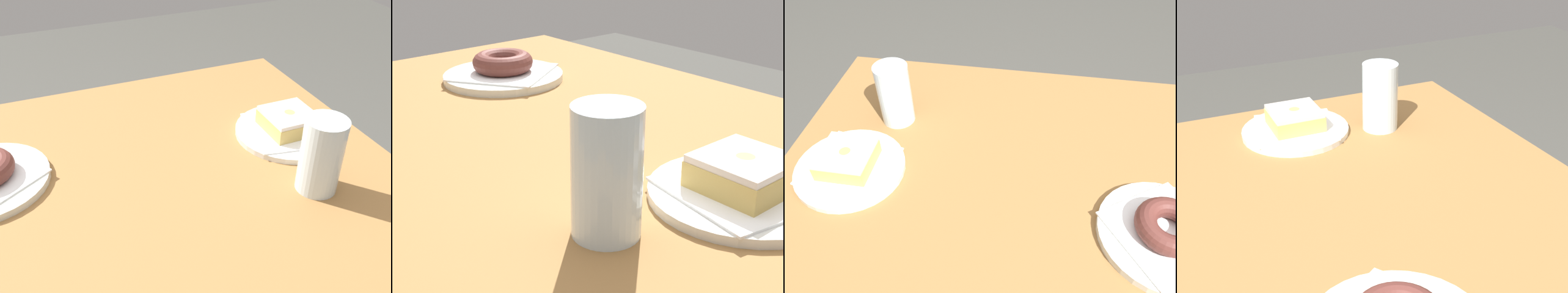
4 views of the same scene
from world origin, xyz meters
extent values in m
cube|color=olive|center=(0.00, 0.00, 0.73)|extent=(0.93, 0.71, 0.05)
cylinder|color=brown|center=(-0.38, -0.27, 0.35)|extent=(0.05, 0.05, 0.70)
cylinder|color=silver|center=(-0.33, -0.02, 0.76)|extent=(0.20, 0.20, 0.01)
cube|color=white|center=(-0.33, -0.02, 0.77)|extent=(0.17, 0.17, 0.00)
cube|color=tan|center=(-0.33, -0.02, 0.78)|extent=(0.09, 0.09, 0.03)
cube|color=beige|center=(-0.33, -0.02, 0.80)|extent=(0.09, 0.09, 0.01)
cylinder|color=tan|center=(-0.33, -0.02, 0.80)|extent=(0.02, 0.02, 0.00)
cylinder|color=silver|center=(-0.28, 0.14, 0.82)|extent=(0.07, 0.07, 0.13)
camera|label=1|loc=(0.11, 0.58, 1.23)|focal=41.01mm
camera|label=2|loc=(-0.64, 0.47, 1.05)|focal=54.13mm
camera|label=3|loc=(-0.02, -0.45, 1.28)|focal=35.29mm
camera|label=4|loc=(0.60, -0.28, 1.21)|focal=51.29mm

